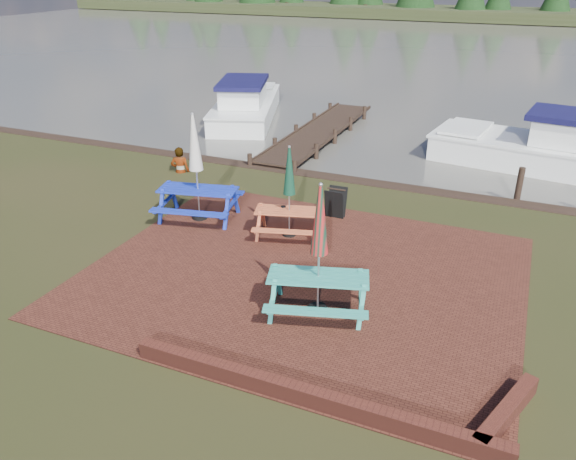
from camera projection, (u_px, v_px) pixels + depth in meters
The scene contains 12 objects.
ground at pixel (285, 298), 11.25m from camera, with size 120.00×120.00×0.00m, color black.
paving at pixel (303, 274), 12.08m from camera, with size 9.00×7.50×0.02m, color #3D1B13.
brick_wall at pixel (352, 400), 8.42m from camera, with size 6.21×1.79×0.30m.
water at pixel (482, 52), 41.93m from camera, with size 120.00×60.00×0.02m, color #46433C.
picnic_table_teal at pixel (318, 270), 10.42m from camera, with size 2.28×2.14×2.62m.
picnic_table_red at pixel (289, 206), 13.47m from camera, with size 1.97×1.85×2.27m.
picnic_table_blue at pixel (197, 184), 14.30m from camera, with size 2.33×2.16×2.77m.
chalkboard at pixel (336, 203), 14.63m from camera, with size 0.50×0.48×0.80m.
jetty at pixel (318, 132), 21.79m from camera, with size 1.76×9.08×1.00m.
boat_jetty at pixel (246, 106), 24.53m from camera, with size 4.52×7.33×2.01m.
boat_near at pixel (559, 152), 18.53m from camera, with size 8.11×3.78×2.11m.
person at pixel (178, 148), 17.63m from camera, with size 0.60×0.39×1.63m, color gray.
Camera 1 is at (3.82, -8.76, 6.09)m, focal length 35.00 mm.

